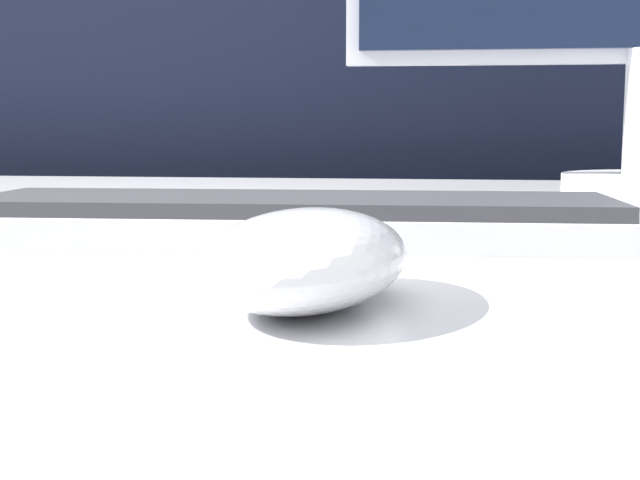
% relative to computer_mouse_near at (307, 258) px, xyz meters
% --- Properties ---
extents(partition_panel, '(5.00, 0.03, 1.07)m').
position_rel_computer_mouse_near_xyz_m(partition_panel, '(0.06, 0.84, -0.19)').
color(partition_panel, black).
rests_on(partition_panel, ground_plane).
extents(computer_mouse_near, '(0.08, 0.12, 0.03)m').
position_rel_computer_mouse_near_xyz_m(computer_mouse_near, '(0.00, 0.00, 0.00)').
color(computer_mouse_near, white).
rests_on(computer_mouse_near, desk).
extents(keyboard, '(0.37, 0.12, 0.02)m').
position_rel_computer_mouse_near_xyz_m(keyboard, '(-0.03, 0.17, -0.01)').
color(keyboard, silver).
rests_on(keyboard, desk).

